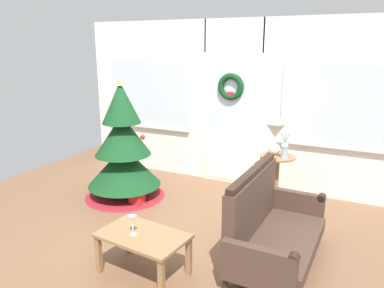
{
  "coord_description": "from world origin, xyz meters",
  "views": [
    {
      "loc": [
        1.97,
        -3.38,
        2.16
      ],
      "look_at": [
        0.05,
        0.55,
        1.0
      ],
      "focal_mm": 34.96,
      "sensor_mm": 36.0,
      "label": 1
    }
  ],
  "objects": [
    {
      "name": "gift_box",
      "position": [
        -0.84,
        0.63,
        0.09
      ],
      "size": [
        0.18,
        0.16,
        0.18
      ],
      "primitive_type": "cube",
      "color": "red",
      "rests_on": "ground"
    },
    {
      "name": "coffee_table",
      "position": [
        0.14,
        -0.7,
        0.35
      ],
      "size": [
        0.89,
        0.61,
        0.42
      ],
      "color": "#8E6642",
      "rests_on": "ground"
    },
    {
      "name": "side_table",
      "position": [
        0.88,
        1.5,
        0.5
      ],
      "size": [
        0.5,
        0.48,
        0.7
      ],
      "color": "#8E6642",
      "rests_on": "ground"
    },
    {
      "name": "table_lamp",
      "position": [
        0.82,
        1.54,
        0.99
      ],
      "size": [
        0.28,
        0.28,
        0.44
      ],
      "color": "silver",
      "rests_on": "side_table"
    },
    {
      "name": "ground_plane",
      "position": [
        0.0,
        0.0,
        0.0
      ],
      "size": [
        6.76,
        6.76,
        0.0
      ],
      "primitive_type": "plane",
      "color": "brown"
    },
    {
      "name": "wine_glass",
      "position": [
        0.06,
        -0.74,
        0.56
      ],
      "size": [
        0.08,
        0.08,
        0.2
      ],
      "color": "silver",
      "rests_on": "coffee_table"
    },
    {
      "name": "settee_sofa",
      "position": [
        1.15,
        0.08,
        0.38
      ],
      "size": [
        0.75,
        1.5,
        0.96
      ],
      "color": "black",
      "rests_on": "ground"
    },
    {
      "name": "christmas_tree",
      "position": [
        -1.18,
        0.81,
        0.68
      ],
      "size": [
        1.16,
        1.16,
        1.75
      ],
      "color": "#4C331E",
      "rests_on": "ground"
    },
    {
      "name": "back_wall_with_door",
      "position": [
        0.0,
        2.08,
        1.28
      ],
      "size": [
        5.2,
        0.19,
        2.55
      ],
      "color": "white",
      "rests_on": "ground"
    },
    {
      "name": "flower_vase",
      "position": [
        0.98,
        1.44,
        0.82
      ],
      "size": [
        0.11,
        0.1,
        0.35
      ],
      "color": "#99ADBC",
      "rests_on": "side_table"
    }
  ]
}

